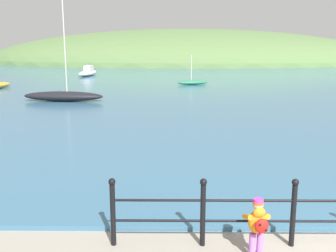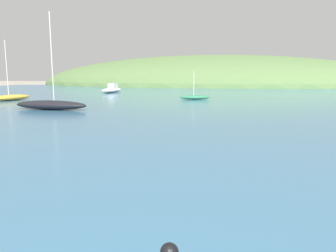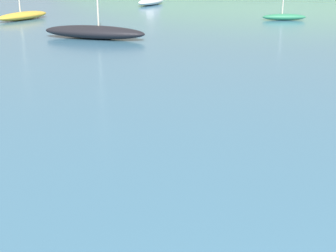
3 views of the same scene
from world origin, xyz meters
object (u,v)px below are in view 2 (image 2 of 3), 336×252
boat_blue_hull (112,90)px  boat_far_left (195,97)px  boat_far_right (51,105)px  boat_green_fishing (11,97)px

boat_blue_hull → boat_far_left: bearing=-41.5°
boat_far_right → boat_green_fishing: boat_far_right is taller
boat_far_right → boat_far_left: 12.55m
boat_far_right → boat_blue_hull: bearing=97.6°
boat_far_left → boat_far_right: bearing=-130.5°
boat_far_right → boat_far_left: size_ratio=2.20×
boat_far_left → boat_green_fishing: boat_green_fishing is taller
boat_far_right → boat_blue_hull: boat_far_right is taller
boat_far_left → boat_green_fishing: 15.50m
boat_far_left → boat_blue_hull: size_ratio=0.54×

